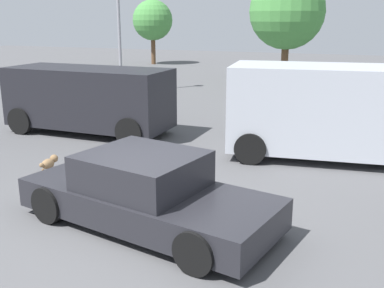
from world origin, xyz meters
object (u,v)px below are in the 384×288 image
object	(u,v)px
sedan_foreground	(146,193)
dog	(49,163)
van_white	(337,110)
suv_dark	(89,98)

from	to	relation	value
sedan_foreground	dog	xyz separation A→B (m)	(-3.22, 1.54, -0.32)
dog	van_white	world-z (taller)	van_white
dog	suv_dark	bearing A→B (deg)	19.75
sedan_foreground	suv_dark	xyz separation A→B (m)	(-4.49, 5.08, 0.50)
sedan_foreground	suv_dark	distance (m)	6.80
sedan_foreground	van_white	xyz separation A→B (m)	(2.59, 5.07, 0.66)
sedan_foreground	suv_dark	size ratio (longest dim) A/B	0.94
van_white	suv_dark	bearing A→B (deg)	-7.27
dog	sedan_foreground	bearing A→B (deg)	-115.54
sedan_foreground	van_white	bearing A→B (deg)	74.70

